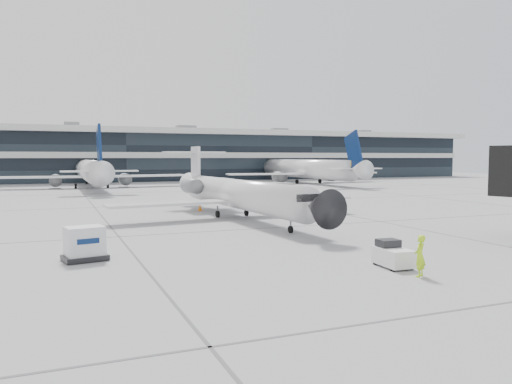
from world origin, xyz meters
name	(u,v)px	position (x,y,z in m)	size (l,w,h in m)	color
ground	(263,228)	(0.00, 0.00, 0.00)	(220.00, 220.00, 0.00)	gray
terminal	(120,158)	(0.00, 82.00, 5.00)	(170.00, 22.00, 10.00)	black
bg_jet_center	(91,188)	(-8.00, 55.00, 0.00)	(32.00, 40.00, 9.60)	white
bg_jet_right	(304,183)	(32.00, 55.00, 0.00)	(32.00, 40.00, 9.60)	white
regional_jet	(237,193)	(0.34, 6.43, 2.10)	(21.38, 26.69, 6.16)	silver
ramp_worker	(420,256)	(0.55, -15.78, 0.89)	(0.65, 0.43, 1.79)	#BAF319
baggage_tug	(392,255)	(0.68, -13.78, 0.55)	(1.27, 2.00, 1.23)	white
cargo_uld	(85,244)	(-12.43, -6.94, 0.83)	(2.28, 1.87, 1.65)	black
traffic_cone	(200,208)	(-1.02, 12.88, 0.29)	(0.49, 0.49, 0.62)	orange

